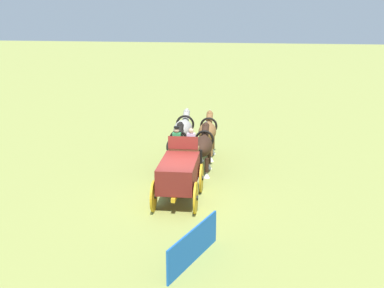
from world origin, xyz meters
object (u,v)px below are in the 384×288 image
(draft_horse_lead_near, at_px, (183,130))
(draft_horse_rear_off, at_px, (203,146))
(draft_horse_rear_near, at_px, (176,146))
(show_wagon, at_px, (179,172))
(draft_horse_lead_off, at_px, (208,132))

(draft_horse_lead_near, bearing_deg, draft_horse_rear_off, -149.66)
(draft_horse_rear_off, bearing_deg, draft_horse_rear_near, 93.44)
(show_wagon, distance_m, draft_horse_rear_off, 3.68)
(draft_horse_rear_near, height_order, draft_horse_lead_near, draft_horse_lead_near)
(show_wagon, xyz_separation_m, draft_horse_lead_off, (6.24, -0.25, 0.18))
(draft_horse_rear_off, distance_m, draft_horse_lead_near, 2.90)
(show_wagon, relative_size, draft_horse_lead_near, 1.93)
(draft_horse_rear_off, distance_m, draft_horse_lead_off, 2.60)
(show_wagon, xyz_separation_m, draft_horse_lead_near, (6.15, 1.04, 0.25))
(draft_horse_lead_near, bearing_deg, draft_horse_lead_off, -85.90)
(draft_horse_lead_near, distance_m, draft_horse_lead_off, 1.30)
(draft_horse_rear_near, relative_size, draft_horse_lead_near, 0.99)
(draft_horse_rear_near, distance_m, draft_horse_lead_off, 2.90)
(draft_horse_rear_near, bearing_deg, draft_horse_lead_near, 3.65)
(draft_horse_rear_off, xyz_separation_m, draft_horse_lead_near, (2.50, 1.46, 0.14))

